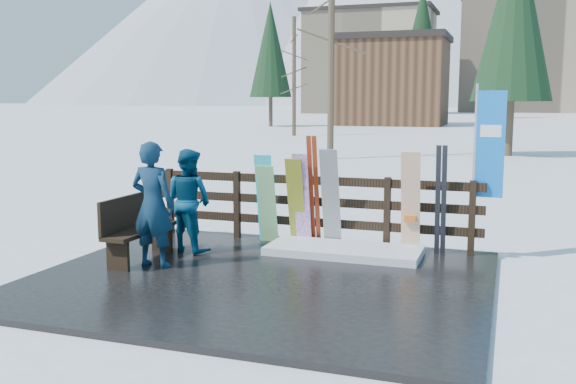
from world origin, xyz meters
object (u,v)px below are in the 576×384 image
at_px(bench, 136,226).
at_px(person_front, 153,205).
at_px(snowboard_2, 296,202).
at_px(rental_flag, 486,151).
at_px(snowboard_3, 302,200).
at_px(snowboard_5, 411,203).
at_px(person_back, 189,200).
at_px(snowboard_0, 265,199).
at_px(snowboard_1, 267,204).
at_px(snowboard_4, 331,198).

xyz_separation_m(bench, person_front, (0.44, -0.25, 0.38)).
xyz_separation_m(snowboard_2, rental_flag, (2.92, 0.27, 0.89)).
height_order(snowboard_3, snowboard_5, snowboard_5).
distance_m(snowboard_5, person_back, 3.43).
xyz_separation_m(snowboard_0, snowboard_5, (2.39, 0.00, 0.05)).
relative_size(snowboard_0, person_back, 0.93).
bearing_deg(person_front, bench, -27.87).
bearing_deg(snowboard_0, snowboard_5, 0.00).
height_order(bench, snowboard_0, snowboard_0).
bearing_deg(snowboard_1, person_front, -116.24).
distance_m(snowboard_3, person_back, 1.82).
relative_size(bench, snowboard_4, 0.92).
distance_m(snowboard_3, snowboard_5, 1.75).
bearing_deg(snowboard_5, bench, -155.40).
xyz_separation_m(bench, person_back, (0.47, 0.77, 0.29)).
bearing_deg(rental_flag, bench, -157.58).
relative_size(snowboard_3, person_front, 0.86).
relative_size(person_front, person_back, 1.11).
xyz_separation_m(snowboard_2, snowboard_4, (0.58, 0.00, 0.08)).
bearing_deg(person_back, snowboard_4, -138.73).
xyz_separation_m(snowboard_1, person_back, (-0.94, -0.96, 0.16)).
xyz_separation_m(snowboard_1, snowboard_3, (0.60, 0.00, 0.11)).
bearing_deg(snowboard_4, person_back, -154.65).
bearing_deg(snowboard_0, snowboard_1, -0.00).
bearing_deg(person_back, snowboard_0, -117.45).
relative_size(snowboard_3, snowboard_5, 0.96).
bearing_deg(rental_flag, snowboard_0, -175.53).
xyz_separation_m(person_front, person_back, (0.03, 1.02, -0.09)).
bearing_deg(person_front, rental_flag, -151.25).
bearing_deg(rental_flag, person_back, -164.26).
distance_m(snowboard_0, snowboard_1, 0.10).
xyz_separation_m(snowboard_0, person_front, (-0.94, -1.98, 0.16)).
bearing_deg(snowboard_4, snowboard_2, 180.00).
distance_m(snowboard_3, rental_flag, 2.95).
bearing_deg(snowboard_4, snowboard_3, -180.00).
height_order(snowboard_1, person_back, person_back).
bearing_deg(rental_flag, snowboard_2, -174.72).
distance_m(snowboard_2, person_front, 2.47).
distance_m(snowboard_0, snowboard_2, 0.54).
height_order(rental_flag, person_back, rental_flag).
height_order(snowboard_0, snowboard_2, snowboard_0).
distance_m(snowboard_2, snowboard_3, 0.11).
relative_size(bench, snowboard_5, 0.94).
bearing_deg(person_front, snowboard_1, -114.56).
height_order(snowboard_4, person_back, person_back).
bearing_deg(snowboard_4, rental_flag, 6.59).
bearing_deg(bench, rental_flag, 22.42).
distance_m(snowboard_0, snowboard_5, 2.39).
xyz_separation_m(snowboard_0, snowboard_1, (0.04, -0.00, -0.09)).
relative_size(snowboard_4, person_front, 0.91).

